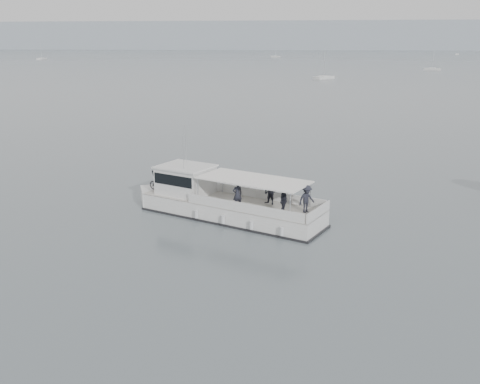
# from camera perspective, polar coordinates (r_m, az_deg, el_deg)

# --- Properties ---
(ground) EXTENTS (1400.00, 1400.00, 0.00)m
(ground) POSITION_cam_1_polar(r_m,az_deg,el_deg) (31.24, -12.01, -3.20)
(ground) COLOR #525E61
(ground) RESTS_ON ground
(headland) EXTENTS (1400.00, 90.00, 28.00)m
(headland) POSITION_cam_1_polar(r_m,az_deg,el_deg) (587.88, 6.68, 16.23)
(headland) COLOR #939EA8
(headland) RESTS_ON ground
(tour_boat) EXTENTS (12.08, 7.29, 5.25)m
(tour_boat) POSITION_cam_1_polar(r_m,az_deg,el_deg) (31.64, -2.59, -0.97)
(tour_boat) COLOR white
(tour_boat) RESTS_ON ground
(moored_fleet) EXTENTS (418.14, 333.96, 11.00)m
(moored_fleet) POSITION_cam_1_polar(r_m,az_deg,el_deg) (252.63, 1.24, 13.74)
(moored_fleet) COLOR white
(moored_fleet) RESTS_ON ground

